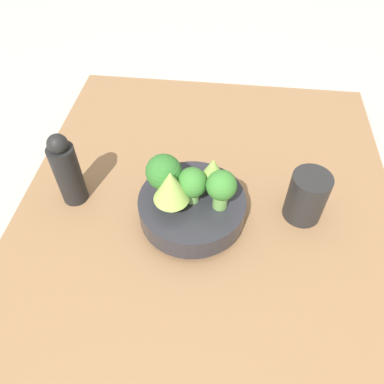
% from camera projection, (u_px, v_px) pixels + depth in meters
% --- Properties ---
extents(ground_plane, '(6.00, 6.00, 0.00)m').
position_uv_depth(ground_plane, '(203.00, 243.00, 0.73)').
color(ground_plane, '#ADA89E').
extents(table, '(1.02, 0.76, 0.03)m').
position_uv_depth(table, '(204.00, 238.00, 0.72)').
color(table, olive).
rests_on(table, ground_plane).
extents(bowl, '(0.20, 0.20, 0.06)m').
position_uv_depth(bowl, '(192.00, 208.00, 0.70)').
color(bowl, '#28282D').
rests_on(bowl, table).
extents(broccoli_floret_back, '(0.05, 0.05, 0.08)m').
position_uv_depth(broccoli_floret_back, '(221.00, 187.00, 0.64)').
color(broccoli_floret_back, '#6BA34C').
rests_on(broccoli_floret_back, bowl).
extents(broccoli_floret_center, '(0.05, 0.05, 0.07)m').
position_uv_depth(broccoli_floret_center, '(192.00, 184.00, 0.65)').
color(broccoli_floret_center, '#7AB256').
rests_on(broccoli_floret_center, bowl).
extents(romanesco_piece_near, '(0.06, 0.06, 0.09)m').
position_uv_depth(romanesco_piece_near, '(171.00, 187.00, 0.63)').
color(romanesco_piece_near, '#6BA34C').
rests_on(romanesco_piece_near, bowl).
extents(broccoli_floret_front, '(0.06, 0.06, 0.09)m').
position_uv_depth(broccoli_floret_front, '(164.00, 173.00, 0.66)').
color(broccoli_floret_front, '#6BA34C').
rests_on(broccoli_floret_front, bowl).
extents(romanesco_piece_far, '(0.05, 0.05, 0.08)m').
position_uv_depth(romanesco_piece_far, '(213.00, 171.00, 0.66)').
color(romanesco_piece_far, '#609347').
rests_on(romanesco_piece_far, bowl).
extents(cup, '(0.07, 0.07, 0.10)m').
position_uv_depth(cup, '(307.00, 197.00, 0.70)').
color(cup, black).
rests_on(cup, table).
extents(pepper_mill, '(0.05, 0.05, 0.16)m').
position_uv_depth(pepper_mill, '(67.00, 171.00, 0.71)').
color(pepper_mill, black).
rests_on(pepper_mill, table).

